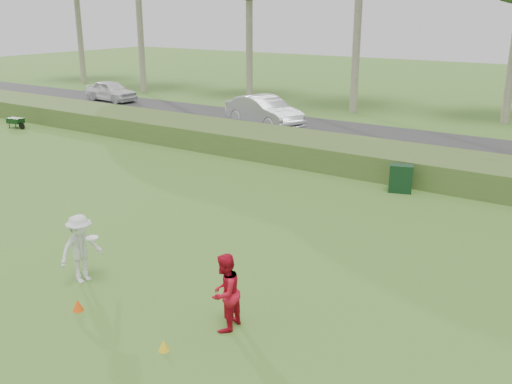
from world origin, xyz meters
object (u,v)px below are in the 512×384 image
Objects in this scene: cone_orange at (78,305)px; utility_cabinet at (401,178)px; player_white at (81,249)px; player_red at (225,292)px; car_left at (111,91)px; car_mid at (264,111)px; cone_yellow at (164,345)px.

cone_orange is 11.38m from utility_cabinet.
utility_cabinet is at bearing 77.00° from cone_orange.
utility_cabinet is at bearing -9.33° from player_white.
player_red reaches higher than utility_cabinet.
player_red reaches higher than car_left.
player_red is 9.98m from utility_cabinet.
player_red is 19.19m from car_mid.
cone_orange is at bearing -129.83° from car_left.
car_mid is (-9.89, 16.44, 0.07)m from player_red.
player_red is 0.33× the size of car_mid.
player_white reaches higher than utility_cabinet.
player_red is 6.95× the size of cone_yellow.
cone_orange is (-2.85, -1.11, -0.64)m from player_red.
car_left reaches higher than utility_cabinet.
car_left is 12.79m from car_mid.
player_white reaches higher than cone_yellow.
player_white is 0.34× the size of car_mid.
cone_orange is at bearing 177.99° from cone_yellow.
cone_yellow is 20.02m from car_mid.
player_white is 10.74m from utility_cabinet.
cone_orange is 0.05× the size of car_mid.
car_left is at bearing 139.29° from cone_yellow.
cone_yellow is at bearing -26.82° from player_red.
cone_orange is at bearing -125.19° from player_white.
cone_yellow is at bearing -2.01° from cone_orange.
utility_cabinet is at bearing -105.66° from car_mid.
car_left is (-18.81, 18.03, -0.07)m from player_white.
player_red is 28.81m from car_left.
cone_yellow is 0.24× the size of utility_cabinet.
player_red is at bearing -124.30° from car_left.
cone_orange is 0.06× the size of car_left.
cone_orange reaches higher than cone_yellow.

